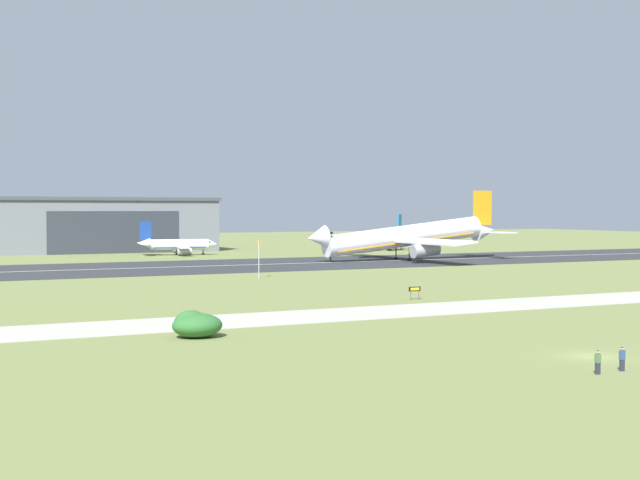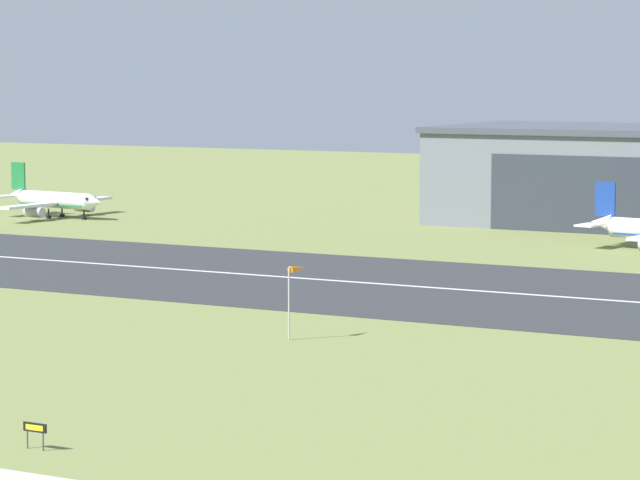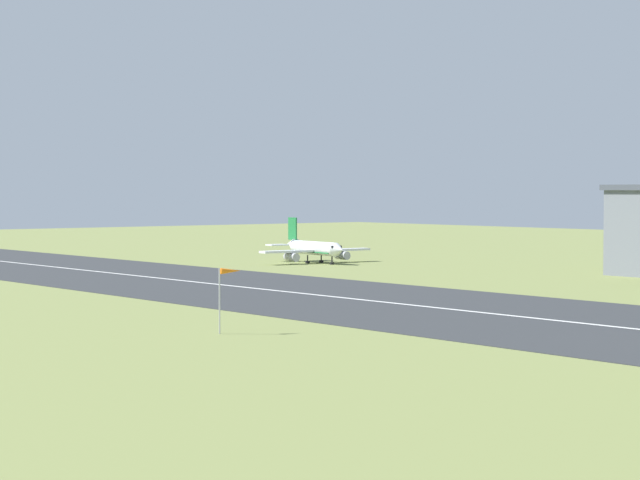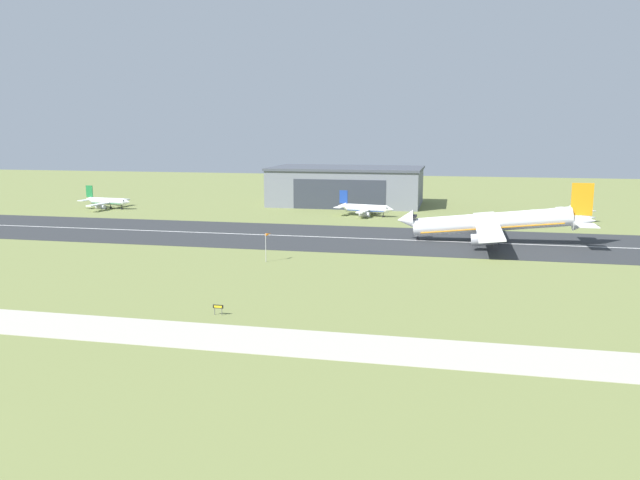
# 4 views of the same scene
# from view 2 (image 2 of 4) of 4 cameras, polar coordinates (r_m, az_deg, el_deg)

# --- Properties ---
(ground_plane) EXTENTS (601.91, 601.91, 0.00)m
(ground_plane) POSITION_cam_2_polar(r_m,az_deg,el_deg) (111.83, -10.11, -5.39)
(ground_plane) COLOR olive
(runway_strip) EXTENTS (361.91, 41.78, 0.06)m
(runway_strip) POSITION_cam_2_polar(r_m,az_deg,el_deg) (161.20, 2.70, -1.70)
(runway_strip) COLOR #2B2D30
(runway_strip) RESTS_ON ground_plane
(runway_centreline) EXTENTS (325.72, 0.70, 0.01)m
(runway_centreline) POSITION_cam_2_polar(r_m,az_deg,el_deg) (161.20, 2.70, -1.69)
(runway_centreline) COLOR silver
(runway_centreline) RESTS_ON runway_strip
(hangar_building) EXTENTS (57.71, 34.02, 14.53)m
(hangar_building) POSITION_cam_2_polar(r_m,az_deg,el_deg) (230.06, 11.93, 2.39)
(hangar_building) COLOR slate
(hangar_building) RESTS_ON ground_plane
(airplane_parked_west) EXTENTS (19.25, 23.47, 8.39)m
(airplane_parked_west) POSITION_cam_2_polar(r_m,az_deg,el_deg) (239.39, -9.96, 1.48)
(airplane_parked_west) COLOR silver
(airplane_parked_west) RESTS_ON ground_plane
(windsock_pole) EXTENTS (1.12, 2.21, 6.28)m
(windsock_pole) POSITION_cam_2_polar(r_m,az_deg,el_deg) (128.20, -0.88, -1.27)
(windsock_pole) COLOR #B7B7BC
(windsock_pole) RESTS_ON ground_plane
(runway_sign) EXTENTS (1.69, 0.13, 1.63)m
(runway_sign) POSITION_cam_2_polar(r_m,az_deg,el_deg) (92.94, -10.68, -7.02)
(runway_sign) COLOR #4C4C51
(runway_sign) RESTS_ON ground_plane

